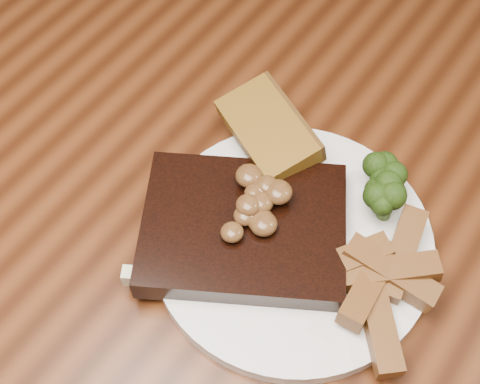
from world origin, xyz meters
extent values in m
cube|color=#4A230E|center=(0.00, 0.00, 0.73)|extent=(1.60, 0.90, 0.04)
cylinder|color=black|center=(-0.72, 0.37, 0.35)|extent=(0.07, 0.07, 0.71)
cube|color=black|center=(-0.08, 0.67, 0.47)|extent=(0.46, 0.46, 0.04)
cylinder|color=black|center=(-0.27, 0.85, 0.22)|extent=(0.04, 0.04, 0.45)
cylinder|color=black|center=(0.10, 0.48, 0.22)|extent=(0.04, 0.04, 0.45)
cylinder|color=black|center=(-0.27, 0.48, 0.22)|extent=(0.04, 0.04, 0.45)
cylinder|color=white|center=(0.06, -0.01, 0.76)|extent=(0.28, 0.28, 0.01)
cube|color=black|center=(0.02, -0.03, 0.78)|extent=(0.23, 0.21, 0.03)
cube|color=beige|center=(0.02, -0.09, 0.77)|extent=(0.13, 0.08, 0.02)
cube|color=brown|center=(-0.02, 0.06, 0.77)|extent=(0.12, 0.10, 0.02)
camera|label=1|loc=(0.19, -0.27, 1.30)|focal=50.00mm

